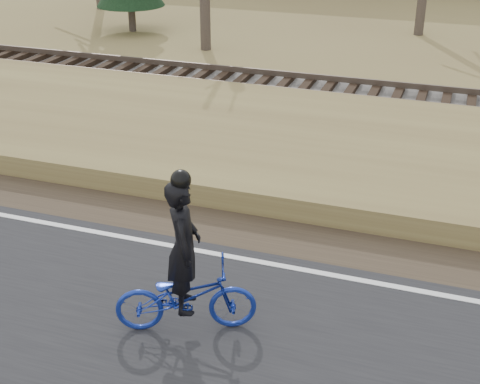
% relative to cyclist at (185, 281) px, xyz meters
% --- Properties ---
extents(ground, '(120.00, 120.00, 0.00)m').
position_rel_cyclist_xyz_m(ground, '(-3.84, 1.72, -0.81)').
color(ground, olive).
rests_on(ground, ground).
extents(edge_line, '(120.00, 0.12, 0.01)m').
position_rel_cyclist_xyz_m(edge_line, '(-3.84, 1.92, -0.75)').
color(edge_line, silver).
rests_on(edge_line, road).
extents(shoulder, '(120.00, 1.60, 0.04)m').
position_rel_cyclist_xyz_m(shoulder, '(-3.84, 2.92, -0.79)').
color(shoulder, '#473A2B').
rests_on(shoulder, ground).
extents(embankment, '(120.00, 5.00, 0.44)m').
position_rel_cyclist_xyz_m(embankment, '(-3.84, 5.92, -0.59)').
color(embankment, olive).
rests_on(embankment, ground).
extents(ballast, '(120.00, 3.00, 0.45)m').
position_rel_cyclist_xyz_m(ballast, '(-3.84, 9.72, -0.59)').
color(ballast, slate).
rests_on(ballast, ground).
extents(railroad, '(120.00, 2.40, 0.29)m').
position_rel_cyclist_xyz_m(railroad, '(-3.84, 9.72, -0.29)').
color(railroad, black).
rests_on(railroad, ballast).
extents(cyclist, '(2.00, 1.33, 2.36)m').
position_rel_cyclist_xyz_m(cyclist, '(0.00, 0.00, 0.00)').
color(cyclist, navy).
rests_on(cyclist, road).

